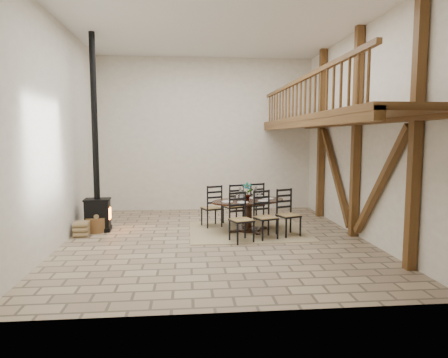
{
  "coord_description": "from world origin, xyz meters",
  "views": [
    {
      "loc": [
        -0.68,
        -9.27,
        2.42
      ],
      "look_at": [
        0.23,
        0.4,
        1.4
      ],
      "focal_mm": 32.0,
      "sensor_mm": 36.0,
      "label": 1
    }
  ],
  "objects": [
    {
      "name": "log_stack",
      "position": [
        -3.25,
        0.57,
        0.18
      ],
      "size": [
        0.38,
        0.39,
        0.37
      ],
      "rotation": [
        0.0,
        0.0,
        0.07
      ],
      "color": "#9B7E57",
      "rests_on": "ground"
    },
    {
      "name": "dining_table",
      "position": [
        0.89,
        0.73,
        0.42
      ],
      "size": [
        2.41,
        2.66,
        1.27
      ],
      "rotation": [
        0.0,
        0.0,
        0.35
      ],
      "color": "black",
      "rests_on": "ground"
    },
    {
      "name": "log_basket",
      "position": [
        -3.01,
        1.05,
        0.21
      ],
      "size": [
        0.58,
        0.58,
        0.48
      ],
      "rotation": [
        0.0,
        0.0,
        0.27
      ],
      "color": "brown",
      "rests_on": "ground"
    },
    {
      "name": "ground",
      "position": [
        0.0,
        0.0,
        0.0
      ],
      "size": [
        8.0,
        8.0,
        0.0
      ],
      "primitive_type": "plane",
      "color": "tan",
      "rests_on": "ground"
    },
    {
      "name": "rug",
      "position": [
        0.89,
        0.72,
        0.01
      ],
      "size": [
        3.0,
        2.5,
        0.02
      ],
      "primitive_type": "cube",
      "color": "tan",
      "rests_on": "ground"
    },
    {
      "name": "wood_stove",
      "position": [
        -2.97,
        1.12,
        1.13
      ],
      "size": [
        0.68,
        0.54,
        5.0
      ],
      "rotation": [
        0.0,
        0.0,
        0.06
      ],
      "color": "black",
      "rests_on": "ground"
    },
    {
      "name": "room_shell",
      "position": [
        1.19,
        0.0,
        3.01
      ],
      "size": [
        7.02,
        8.02,
        5.01
      ],
      "color": "white",
      "rests_on": "ground"
    }
  ]
}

